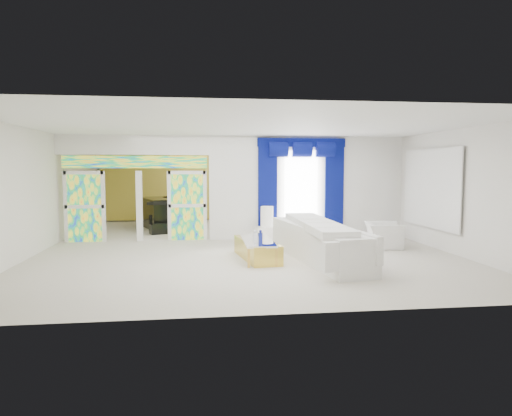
{
  "coord_description": "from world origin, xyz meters",
  "views": [
    {
      "loc": [
        -1.08,
        -12.17,
        2.06
      ],
      "look_at": [
        0.3,
        -1.2,
        1.1
      ],
      "focal_mm": 31.82,
      "sensor_mm": 36.0,
      "label": 1
    }
  ],
  "objects": [
    {
      "name": "gold_curtains",
      "position": [
        0.0,
        5.9,
        1.5
      ],
      "size": [
        9.7,
        0.12,
        2.9
      ],
      "primitive_type": "cube",
      "color": "gold",
      "rests_on": "ground"
    },
    {
      "name": "console_table",
      "position": [
        1.15,
        0.63,
        0.2
      ],
      "size": [
        1.24,
        0.5,
        0.4
      ],
      "primitive_type": "cube",
      "rotation": [
        0.0,
        0.0,
        0.09
      ],
      "color": "white",
      "rests_on": "ground"
    },
    {
      "name": "stained_transom",
      "position": [
        -2.85,
        1.0,
        2.25
      ],
      "size": [
        4.0,
        0.05,
        0.35
      ],
      "primitive_type": "cube",
      "color": "#994C3F",
      "rests_on": "dividing_header"
    },
    {
      "name": "table_lamp",
      "position": [
        0.85,
        0.63,
        0.69
      ],
      "size": [
        0.36,
        0.36,
        0.58
      ],
      "primitive_type": "cylinder",
      "color": "white",
      "rests_on": "console_table"
    },
    {
      "name": "wall_mirror",
      "position": [
        4.94,
        -1.0,
        1.55
      ],
      "size": [
        0.04,
        2.7,
        1.9
      ],
      "primitive_type": "cube",
      "color": "white",
      "rests_on": "ground"
    },
    {
      "name": "dividing_header",
      "position": [
        -2.85,
        1.0,
        2.73
      ],
      "size": [
        4.3,
        0.18,
        0.55
      ],
      "primitive_type": "cube",
      "color": "white",
      "rests_on": "dividing_wall"
    },
    {
      "name": "armchair",
      "position": [
        3.72,
        -0.9,
        0.32
      ],
      "size": [
        1.05,
        1.14,
        0.64
      ],
      "primitive_type": "imported",
      "rotation": [
        0.0,
        0.0,
        1.37
      ],
      "color": "white",
      "rests_on": "ground"
    },
    {
      "name": "chandelier",
      "position": [
        -2.3,
        3.4,
        2.65
      ],
      "size": [
        0.6,
        0.6,
        0.6
      ],
      "primitive_type": "sphere",
      "color": "gold",
      "rests_on": "ceiling"
    },
    {
      "name": "coffee_table",
      "position": [
        0.22,
        -2.0,
        0.21
      ],
      "size": [
        0.9,
        2.0,
        0.43
      ],
      "primitive_type": "cube",
      "rotation": [
        0.0,
        0.0,
        0.14
      ],
      "color": "gold",
      "rests_on": "ground"
    },
    {
      "name": "blue_drape_right",
      "position": [
        2.9,
        0.87,
        1.4
      ],
      "size": [
        0.55,
        0.1,
        2.8
      ],
      "primitive_type": "cube",
      "color": "#03114A",
      "rests_on": "ground"
    },
    {
      "name": "dividing_wall",
      "position": [
        2.15,
        1.0,
        1.5
      ],
      "size": [
        5.7,
        0.18,
        3.0
      ],
      "primitive_type": "cube",
      "color": "white",
      "rests_on": "ground"
    },
    {
      "name": "piano_bench",
      "position": [
        -2.16,
        2.39,
        0.16
      ],
      "size": [
        1.04,
        0.68,
        0.32
      ],
      "primitive_type": "cube",
      "rotation": [
        0.0,
        0.0,
        0.34
      ],
      "color": "black",
      "rests_on": "ground"
    },
    {
      "name": "grand_piano",
      "position": [
        -2.16,
        3.99,
        0.52
      ],
      "size": [
        2.16,
        2.46,
        1.04
      ],
      "primitive_type": "cube",
      "rotation": [
        0.0,
        0.0,
        0.34
      ],
      "color": "black",
      "rests_on": "ground"
    },
    {
      "name": "blue_drape_left",
      "position": [
        0.9,
        0.87,
        1.4
      ],
      "size": [
        0.55,
        0.1,
        2.8
      ],
      "primitive_type": "cube",
      "color": "#03114A",
      "rests_on": "ground"
    },
    {
      "name": "blue_pelmet",
      "position": [
        1.9,
        0.87,
        2.82
      ],
      "size": [
        2.6,
        0.12,
        0.25
      ],
      "primitive_type": "cube",
      "color": "#03114A",
      "rests_on": "dividing_wall"
    },
    {
      "name": "floor",
      "position": [
        0.0,
        0.0,
        0.0
      ],
      "size": [
        12.0,
        12.0,
        0.0
      ],
      "primitive_type": "plane",
      "color": "#B7AF9E",
      "rests_on": "ground"
    },
    {
      "name": "decanters",
      "position": [
        0.23,
        -2.26,
        0.52
      ],
      "size": [
        0.15,
        0.91,
        0.25
      ],
      "color": "navy",
      "rests_on": "coffee_table"
    },
    {
      "name": "window_pane",
      "position": [
        1.9,
        0.9,
        1.45
      ],
      "size": [
        1.0,
        0.02,
        2.3
      ],
      "primitive_type": "cube",
      "color": "white",
      "rests_on": "dividing_wall"
    },
    {
      "name": "stained_panel_left",
      "position": [
        -4.28,
        1.0,
        1.0
      ],
      "size": [
        0.95,
        0.04,
        2.0
      ],
      "primitive_type": "cube",
      "color": "#994C3F",
      "rests_on": "ground"
    },
    {
      "name": "white_sofa",
      "position": [
        1.57,
        -2.3,
        0.39
      ],
      "size": [
        1.42,
        4.13,
        0.77
      ],
      "primitive_type": "cube",
      "rotation": [
        0.0,
        0.0,
        0.14
      ],
      "color": "white",
      "rests_on": "ground"
    },
    {
      "name": "tv_console",
      "position": [
        -4.5,
        3.16,
        0.37
      ],
      "size": [
        0.55,
        0.51,
        0.75
      ],
      "primitive_type": "cube",
      "rotation": [
        0.0,
        0.0,
        0.09
      ],
      "color": "tan",
      "rests_on": "ground"
    },
    {
      "name": "stained_panel_right",
      "position": [
        -1.42,
        1.0,
        1.0
      ],
      "size": [
        0.95,
        0.04,
        2.0
      ],
      "primitive_type": "cube",
      "color": "#994C3F",
      "rests_on": "ground"
    }
  ]
}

